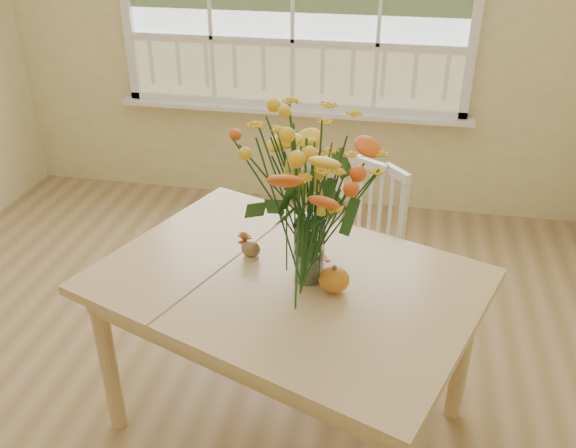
# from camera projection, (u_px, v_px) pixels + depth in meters

# --- Properties ---
(floor) EXTENTS (4.00, 4.50, 0.01)m
(floor) POSITION_uv_depth(u_px,v_px,m) (195.00, 428.00, 2.62)
(floor) COLOR #967648
(floor) RESTS_ON ground
(wall_back) EXTENTS (4.00, 0.02, 2.70)m
(wall_back) POSITION_uv_depth(u_px,v_px,m) (294.00, 8.00, 3.88)
(wall_back) COLOR #D6C788
(wall_back) RESTS_ON floor
(dining_table) EXTENTS (1.64, 1.41, 0.74)m
(dining_table) POSITION_uv_depth(u_px,v_px,m) (287.00, 297.00, 2.34)
(dining_table) COLOR tan
(dining_table) RESTS_ON floor
(windsor_chair) EXTENTS (0.56, 0.56, 0.90)m
(windsor_chair) POSITION_uv_depth(u_px,v_px,m) (357.00, 246.00, 2.95)
(windsor_chair) COLOR white
(windsor_chair) RESTS_ON floor
(flower_vase) EXTENTS (0.52, 0.52, 0.62)m
(flower_vase) POSITION_uv_depth(u_px,v_px,m) (311.00, 189.00, 2.11)
(flower_vase) COLOR white
(flower_vase) RESTS_ON dining_table
(pumpkin) EXTENTS (0.11, 0.11, 0.09)m
(pumpkin) POSITION_uv_depth(u_px,v_px,m) (334.00, 281.00, 2.20)
(pumpkin) COLOR #D06118
(pumpkin) RESTS_ON dining_table
(turkey_figurine) EXTENTS (0.09, 0.07, 0.10)m
(turkey_figurine) POSITION_uv_depth(u_px,v_px,m) (251.00, 249.00, 2.40)
(turkey_figurine) COLOR #CCB78C
(turkey_figurine) RESTS_ON dining_table
(dark_gourd) EXTENTS (0.13, 0.12, 0.07)m
(dark_gourd) POSITION_uv_depth(u_px,v_px,m) (315.00, 250.00, 2.40)
(dark_gourd) COLOR #38160F
(dark_gourd) RESTS_ON dining_table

